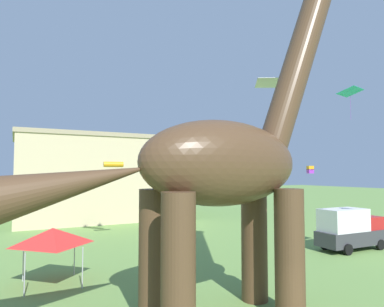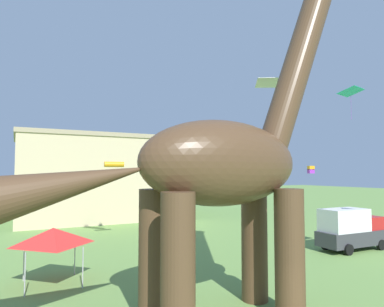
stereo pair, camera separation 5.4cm
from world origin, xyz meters
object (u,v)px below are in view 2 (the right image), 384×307
(parked_box_truck, at_px, (350,229))
(kite_near_high, at_px, (270,83))
(kite_far_left, at_px, (351,92))
(person_watching_child, at_px, (160,247))
(festival_canopy_tent, at_px, (53,236))
(kite_near_low, at_px, (311,170))
(dinosaur_sculpture, at_px, (220,163))
(kite_high_left, at_px, (114,164))

(parked_box_truck, distance_m, kite_near_high, 15.31)
(kite_far_left, bearing_deg, person_watching_child, 141.08)
(festival_canopy_tent, height_order, kite_near_high, kite_near_high)
(festival_canopy_tent, distance_m, kite_near_low, 19.46)
(person_watching_child, bearing_deg, dinosaur_sculpture, -155.59)
(parked_box_truck, xyz_separation_m, kite_far_left, (-5.21, -4.37, 9.23))
(festival_canopy_tent, height_order, kite_near_low, kite_near_low)
(kite_near_low, xyz_separation_m, kite_near_high, (-9.36, -6.28, 4.41))
(dinosaur_sculpture, bearing_deg, kite_high_left, 98.23)
(festival_canopy_tent, relative_size, kite_high_left, 1.87)
(kite_near_low, bearing_deg, person_watching_child, 173.62)
(parked_box_truck, relative_size, kite_near_low, 9.33)
(dinosaur_sculpture, height_order, person_watching_child, dinosaur_sculpture)
(kite_near_low, height_order, kite_near_high, kite_near_high)
(dinosaur_sculpture, height_order, festival_canopy_tent, dinosaur_sculpture)
(parked_box_truck, height_order, person_watching_child, parked_box_truck)
(dinosaur_sculpture, height_order, kite_near_high, dinosaur_sculpture)
(person_watching_child, height_order, festival_canopy_tent, festival_canopy_tent)
(person_watching_child, relative_size, kite_near_low, 2.88)
(kite_high_left, height_order, kite_far_left, kite_far_left)
(dinosaur_sculpture, height_order, kite_near_low, dinosaur_sculpture)
(festival_canopy_tent, bearing_deg, person_watching_child, 11.68)
(person_watching_child, relative_size, kite_far_left, 0.92)
(person_watching_child, height_order, kite_near_high, kite_near_high)
(dinosaur_sculpture, bearing_deg, kite_far_left, 17.96)
(person_watching_child, height_order, kite_high_left, kite_high_left)
(festival_canopy_tent, relative_size, kite_far_left, 1.67)
(kite_high_left, bearing_deg, kite_far_left, -55.94)
(person_watching_child, xyz_separation_m, kite_near_low, (12.35, -1.38, 5.16))
(person_watching_child, bearing_deg, kite_high_left, 39.46)
(dinosaur_sculpture, distance_m, festival_canopy_tent, 10.45)
(person_watching_child, bearing_deg, kite_far_left, -97.58)
(parked_box_truck, bearing_deg, kite_near_high, -157.30)
(festival_canopy_tent, distance_m, kite_far_left, 19.14)
(kite_near_high, bearing_deg, parked_box_truck, 21.28)
(parked_box_truck, height_order, kite_far_left, kite_far_left)
(festival_canopy_tent, xyz_separation_m, kite_near_high, (9.75, -6.27, 8.08))
(dinosaur_sculpture, distance_m, kite_high_left, 17.28)
(festival_canopy_tent, relative_size, kite_near_high, 1.78)
(kite_near_low, relative_size, kite_far_left, 0.32)
(kite_far_left, distance_m, kite_near_high, 6.35)
(dinosaur_sculpture, relative_size, kite_near_high, 9.91)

